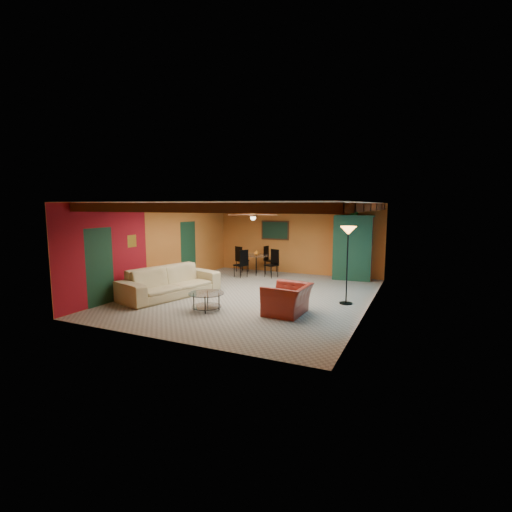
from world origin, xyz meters
The scene contains 11 objects.
room centered at (0.00, 0.11, 2.36)m, with size 6.52×8.01×2.71m.
sofa centered at (-2.16, -1.05, 0.43)m, with size 2.93×1.15×0.86m, color tan.
armchair centered at (1.54, -1.32, 0.37)m, with size 1.12×0.98×0.73m, color maroon.
coffee_table centered at (-0.43, -1.86, 0.23)m, with size 0.89×0.89×0.46m, color silver, non-canonical shape.
dining_table centered at (-1.33, 3.13, 0.52)m, with size 1.99×1.99×1.03m, color silver, non-canonical shape.
armoire centered at (2.20, 3.70, 1.11)m, with size 1.27×0.62×2.23m, color maroon.
floor_lamp centered at (2.65, 0.23, 1.05)m, with size 0.43×0.43×2.09m, color black, non-canonical shape.
ceiling_fan centered at (0.00, 0.00, 2.36)m, with size 1.50×1.50×0.44m, color #472614, non-canonical shape.
painting centered at (-0.90, 3.96, 1.65)m, with size 1.05×0.03×0.65m, color black.
potted_plant centered at (2.20, 3.70, 2.48)m, with size 0.46×0.40×0.52m, color #26661E.
vase centered at (-1.33, 3.13, 1.13)m, with size 0.19×0.19×0.20m, color orange.
Camera 1 is at (4.51, -9.64, 2.63)m, focal length 26.13 mm.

